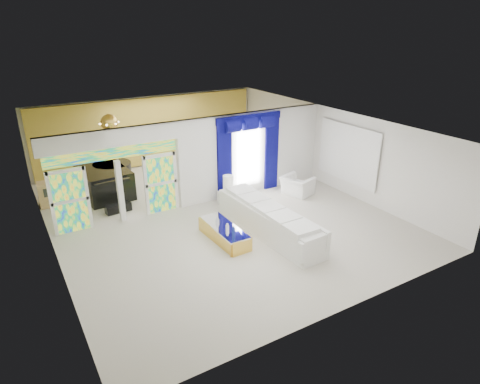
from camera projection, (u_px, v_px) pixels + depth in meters
floor at (214, 212)px, 13.94m from camera, size 12.00×12.00×0.00m
dividing_wall at (253, 152)px, 15.18m from camera, size 5.70×0.18×3.00m
dividing_header at (111, 138)px, 12.34m from camera, size 4.30×0.18×0.55m
stained_panel_left at (70, 201)px, 12.32m from camera, size 0.95×0.04×2.00m
stained_panel_right at (161, 183)px, 13.67m from camera, size 0.95×0.04×2.00m
stained_transom at (113, 153)px, 12.52m from camera, size 4.00×0.05×0.35m
window_pane at (248, 155)px, 15.00m from camera, size 1.00×0.02×2.30m
blue_drape_left at (224, 161)px, 14.52m from camera, size 0.55×0.10×2.80m
blue_drape_right at (271, 153)px, 15.47m from camera, size 0.55×0.10×2.80m
blue_pelmet at (249, 118)px, 14.45m from camera, size 2.60×0.12×0.25m
wall_mirror at (348, 153)px, 14.89m from camera, size 0.04×2.70×1.90m
gold_curtains at (151, 131)px, 18.05m from camera, size 9.70×0.12×2.90m
white_sofa at (268, 221)px, 12.41m from camera, size 1.09×4.25×0.80m
coffee_table at (224, 234)px, 12.08m from camera, size 0.74×1.97×0.43m
console_table at (236, 195)px, 14.75m from camera, size 1.29×0.42×0.43m
table_lamp at (228, 184)px, 14.41m from camera, size 0.36×0.36×0.58m
armchair at (297, 186)px, 15.28m from camera, size 1.18×1.27×0.68m
grand_piano at (105, 183)px, 15.06m from camera, size 1.71×2.15×1.03m
piano_bench at (118, 208)px, 13.93m from camera, size 0.87×0.39×0.28m
tv_console at (48, 194)px, 14.29m from camera, size 0.62×0.57×0.86m
chandelier at (109, 123)px, 14.54m from camera, size 0.60×0.60×0.60m
decanters at (226, 227)px, 11.82m from camera, size 0.15×1.03×0.23m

